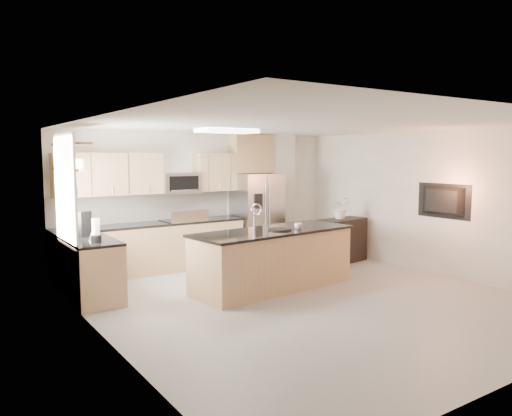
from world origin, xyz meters
TOP-DOWN VIEW (x-y plane):
  - floor at (0.00, 0.00)m, footprint 6.50×6.50m
  - ceiling at (0.00, 0.00)m, footprint 6.00×6.50m
  - wall_back at (0.00, 3.25)m, footprint 6.00×0.02m
  - wall_left at (-3.00, 0.00)m, footprint 0.02×6.50m
  - wall_right at (3.00, 0.00)m, footprint 0.02×6.50m
  - back_counter at (-1.23, 2.93)m, footprint 3.55×0.66m
  - left_counter at (-2.67, 1.85)m, footprint 0.66×1.50m
  - range at (-0.60, 2.92)m, footprint 0.76×0.64m
  - upper_cabinets at (-1.30, 3.09)m, footprint 3.50×0.33m
  - microwave at (-0.60, 3.04)m, footprint 0.76×0.40m
  - refrigerator at (1.06, 2.87)m, footprint 0.92×0.78m
  - partition_column at (1.82, 3.10)m, footprint 0.60×0.30m
  - window at (-2.98, 1.85)m, footprint 0.04×1.15m
  - shelf_lower at (-2.85, 1.95)m, footprint 0.30×1.20m
  - shelf_upper at (-2.85, 1.95)m, footprint 0.30×1.20m
  - ceiling_fixture at (-0.40, 1.60)m, footprint 1.00×0.50m
  - island at (-0.03, 0.80)m, footprint 2.86×1.27m
  - credenza at (2.30, 1.65)m, footprint 1.16×0.63m
  - cup at (0.37, 0.64)m, footprint 0.16×0.16m
  - platter at (0.05, 0.71)m, footprint 0.47×0.47m
  - blender at (-2.68, 1.43)m, footprint 0.15×0.15m
  - kettle at (-2.62, 1.67)m, footprint 0.19×0.19m
  - coffee_maker at (-2.70, 2.12)m, footprint 0.29×0.31m
  - bowl at (-2.85, 2.34)m, footprint 0.40×0.40m
  - flower_vase at (2.29, 1.68)m, footprint 0.61×0.54m
  - television at (2.91, -0.20)m, footprint 0.14×1.08m

SIDE VIEW (x-z plane):
  - floor at x=0.00m, z-range 0.00..0.00m
  - credenza at x=2.30m, z-range 0.00..0.88m
  - left_counter at x=-2.67m, z-range 0.00..0.92m
  - back_counter at x=-1.23m, z-range -0.25..1.19m
  - range at x=-0.60m, z-range -0.10..1.04m
  - island at x=-0.03m, z-range -0.21..1.17m
  - refrigerator at x=1.06m, z-range 0.00..1.78m
  - platter at x=0.05m, z-range 0.96..0.98m
  - cup at x=0.37m, z-range 0.96..1.06m
  - kettle at x=-2.62m, z-range 0.91..1.14m
  - blender at x=-2.68m, z-range 0.90..1.24m
  - coffee_maker at x=-2.70m, z-range 0.91..1.30m
  - flower_vase at x=2.29m, z-range 0.88..1.55m
  - wall_back at x=0.00m, z-range 0.00..2.60m
  - wall_left at x=-3.00m, z-range 0.00..2.60m
  - wall_right at x=3.00m, z-range 0.00..2.60m
  - partition_column at x=1.82m, z-range 0.00..2.60m
  - television at x=2.91m, z-range 1.04..1.66m
  - microwave at x=-0.60m, z-range 1.43..1.83m
  - window at x=-2.98m, z-range 0.83..2.47m
  - upper_cabinets at x=-1.30m, z-range 1.45..2.20m
  - shelf_lower at x=-2.85m, z-range 1.93..1.97m
  - shelf_upper at x=-2.85m, z-range 2.30..2.34m
  - bowl at x=-2.85m, z-range 2.34..2.44m
  - ceiling_fixture at x=-0.40m, z-range 2.53..2.59m
  - ceiling at x=0.00m, z-range 2.59..2.61m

